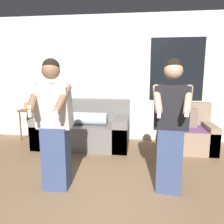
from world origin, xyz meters
TOP-DOWN VIEW (x-y plane):
  - wall_back at (0.02, 3.03)m, footprint 6.02×0.07m
  - couch at (-0.77, 2.50)m, footprint 1.86×0.99m
  - armchair at (1.29, 2.50)m, footprint 0.98×0.83m
  - side_table at (-2.03, 2.76)m, footprint 0.46×0.42m
  - person_left at (-0.68, 0.72)m, footprint 0.49×0.50m
  - person_right at (0.74, 0.83)m, footprint 0.47×0.49m

SIDE VIEW (x-z plane):
  - armchair at x=1.29m, z-range -0.14..0.75m
  - couch at x=-0.77m, z-range -0.14..0.79m
  - side_table at x=-2.03m, z-range 0.15..0.98m
  - person_left at x=-0.68m, z-range 0.01..1.65m
  - person_right at x=0.74m, z-range 0.01..1.66m
  - wall_back at x=0.02m, z-range 0.00..2.70m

